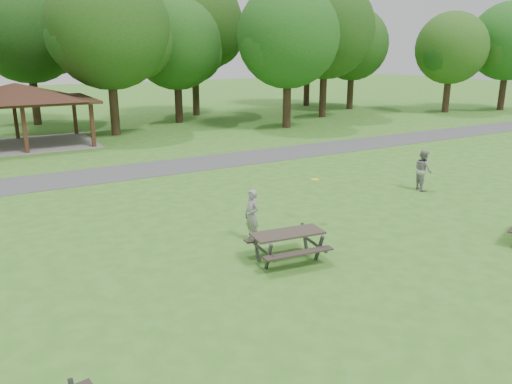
# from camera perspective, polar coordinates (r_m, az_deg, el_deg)

# --- Properties ---
(ground) EXTENTS (160.00, 160.00, 0.00)m
(ground) POSITION_cam_1_polar(r_m,az_deg,el_deg) (12.72, 5.18, -10.63)
(ground) COLOR #397621
(ground) RESTS_ON ground
(asphalt_path) EXTENTS (120.00, 3.20, 0.02)m
(asphalt_path) POSITION_cam_1_polar(r_m,az_deg,el_deg) (24.83, -13.65, 2.36)
(asphalt_path) COLOR #48484A
(asphalt_path) RESTS_ON ground
(pavilion) EXTENTS (8.60, 7.01, 3.76)m
(pavilion) POSITION_cam_1_polar(r_m,az_deg,el_deg) (33.46, -25.74, 9.99)
(pavilion) COLOR #392515
(pavilion) RESTS_ON ground
(tree_row_e) EXTENTS (8.40, 8.00, 11.02)m
(tree_row_e) POSITION_cam_1_polar(r_m,az_deg,el_deg) (35.38, -16.38, 17.20)
(tree_row_e) COLOR #322316
(tree_row_e) RESTS_ON ground
(tree_row_f) EXTENTS (7.35, 7.00, 9.55)m
(tree_row_f) POSITION_cam_1_polar(r_m,az_deg,el_deg) (40.54, -9.00, 16.08)
(tree_row_f) COLOR black
(tree_row_f) RESTS_ON ground
(tree_row_g) EXTENTS (7.77, 7.40, 10.25)m
(tree_row_g) POSITION_cam_1_polar(r_m,az_deg,el_deg) (37.52, 3.77, 16.99)
(tree_row_g) COLOR #302015
(tree_row_g) RESTS_ON ground
(tree_row_h) EXTENTS (8.61, 8.20, 11.37)m
(tree_row_h) POSITION_cam_1_polar(r_m,az_deg,el_deg) (43.88, 8.00, 17.65)
(tree_row_h) COLOR #311E15
(tree_row_h) RESTS_ON ground
(tree_row_i) EXTENTS (7.14, 6.80, 9.52)m
(tree_row_i) POSITION_cam_1_polar(r_m,az_deg,el_deg) (50.35, 11.03, 16.02)
(tree_row_i) COLOR black
(tree_row_i) RESTS_ON ground
(tree_row_j) EXTENTS (6.72, 6.40, 8.96)m
(tree_row_j) POSITION_cam_1_polar(r_m,az_deg,el_deg) (50.08, 21.45, 14.84)
(tree_row_j) COLOR #321F16
(tree_row_j) RESTS_ON ground
(tree_deep_b) EXTENTS (8.40, 8.00, 11.13)m
(tree_deep_b) POSITION_cam_1_polar(r_m,az_deg,el_deg) (42.55, -24.58, 16.28)
(tree_deep_b) COLOR #322116
(tree_deep_b) RESTS_ON ground
(tree_deep_c) EXTENTS (8.82, 8.40, 11.90)m
(tree_deep_c) POSITION_cam_1_polar(r_m,az_deg,el_deg) (44.95, -7.02, 18.18)
(tree_deep_c) COLOR #2E2114
(tree_deep_c) RESTS_ON ground
(tree_deep_d) EXTENTS (8.40, 8.00, 11.27)m
(tree_deep_d) POSITION_cam_1_polar(r_m,az_deg,el_deg) (52.68, 6.05, 17.42)
(tree_deep_d) COLOR black
(tree_deep_d) RESTS_ON ground
(tree_flank_right) EXTENTS (7.56, 7.20, 9.97)m
(tree_flank_right) POSITION_cam_1_polar(r_m,az_deg,el_deg) (54.00, 26.95, 14.88)
(tree_flank_right) COLOR black
(tree_flank_right) RESTS_ON ground
(picnic_table_middle) EXTENTS (2.17, 1.83, 0.87)m
(picnic_table_middle) POSITION_cam_1_polar(r_m,az_deg,el_deg) (13.85, 3.64, -5.40)
(picnic_table_middle) COLOR #322B24
(picnic_table_middle) RESTS_ON ground
(frisbee_in_flight) EXTENTS (0.34, 0.34, 0.02)m
(frisbee_in_flight) POSITION_cam_1_polar(r_m,az_deg,el_deg) (16.78, 6.75, 1.45)
(frisbee_in_flight) COLOR yellow
(frisbee_in_flight) RESTS_ON ground
(frisbee_thrower) EXTENTS (0.44, 0.62, 1.61)m
(frisbee_thrower) POSITION_cam_1_polar(r_m,az_deg,el_deg) (15.22, -0.48, -2.69)
(frisbee_thrower) COLOR gray
(frisbee_thrower) RESTS_ON ground
(frisbee_catcher) EXTENTS (0.88, 0.99, 1.70)m
(frisbee_catcher) POSITION_cam_1_polar(r_m,az_deg,el_deg) (21.88, 18.55, 2.41)
(frisbee_catcher) COLOR gray
(frisbee_catcher) RESTS_ON ground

